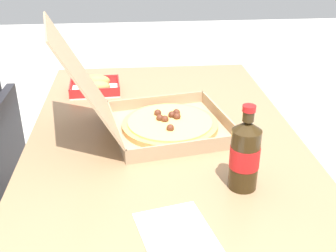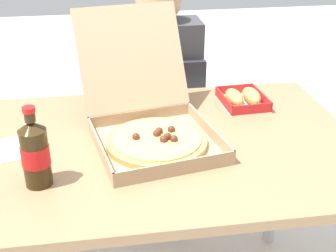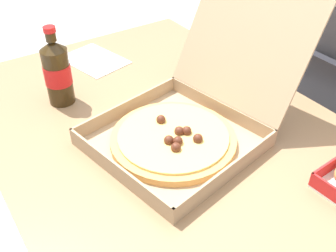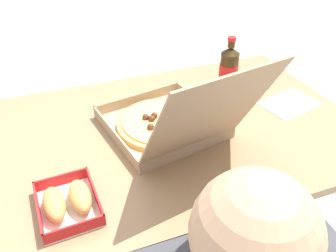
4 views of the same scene
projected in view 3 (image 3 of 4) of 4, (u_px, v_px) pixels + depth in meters
dining_table at (176, 162)px, 1.06m from camera, size 1.31×0.84×0.76m
pizza_box_open at (187, 120)px, 0.98m from camera, size 0.44×0.58×0.36m
cola_bottle at (57, 72)px, 1.08m from camera, size 0.07×0.07×0.22m
paper_menu at (94, 60)px, 1.33m from camera, size 0.24×0.19×0.00m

